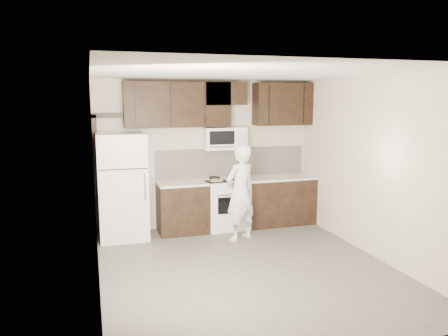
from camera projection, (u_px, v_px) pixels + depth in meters
name	position (u px, v px, depth m)	size (l,w,h in m)	color
floor	(247.00, 268.00, 6.16)	(4.50, 4.50, 0.00)	#53504E
back_wall	(206.00, 154.00, 8.07)	(4.00, 4.00, 0.00)	beige
ceiling	(248.00, 73.00, 5.73)	(4.50, 4.50, 0.00)	white
counter_run	(242.00, 203.00, 8.09)	(2.95, 0.64, 0.91)	black
stove	(226.00, 204.00, 8.00)	(0.76, 0.66, 0.94)	white
backsplash	(232.00, 162.00, 8.23)	(2.90, 0.02, 0.54)	beige
upper_cabinets	(219.00, 103.00, 7.81)	(3.48, 0.35, 0.78)	black
microwave	(224.00, 138.00, 7.92)	(0.76, 0.42, 0.40)	white
refrigerator	(122.00, 186.00, 7.35)	(0.80, 0.76, 1.80)	white
door_trim	(98.00, 164.00, 7.49)	(0.50, 0.08, 2.12)	black
saucepan	(238.00, 177.00, 7.83)	(0.30, 0.18, 0.17)	silver
baking_tray	(217.00, 181.00, 7.71)	(0.36, 0.27, 0.02)	black
pizza	(217.00, 180.00, 7.71)	(0.24, 0.24, 0.02)	tan
person	(240.00, 193.00, 7.29)	(0.59, 0.39, 1.62)	silver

